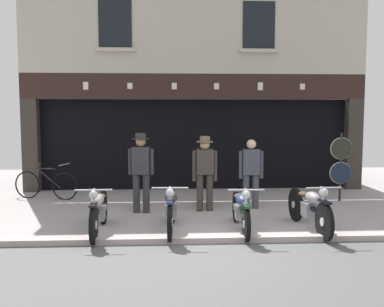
# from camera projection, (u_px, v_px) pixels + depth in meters

# --- Properties ---
(ground) EXTENTS (21.67, 22.00, 0.18)m
(ground) POSITION_uv_depth(u_px,v_px,m) (221.00, 267.00, 6.08)
(ground) COLOR #9F9795
(shop_facade) EXTENTS (9.97, 4.42, 6.14)m
(shop_facade) POSITION_uv_depth(u_px,v_px,m) (192.00, 129.00, 13.89)
(shop_facade) COLOR black
(shop_facade) RESTS_ON ground
(motorcycle_left) EXTENTS (0.62, 2.02, 0.92)m
(motorcycle_left) POSITION_uv_depth(u_px,v_px,m) (99.00, 210.00, 7.65)
(motorcycle_left) COLOR black
(motorcycle_left) RESTS_ON ground
(motorcycle_center_left) EXTENTS (0.62, 1.98, 0.93)m
(motorcycle_center_left) POSITION_uv_depth(u_px,v_px,m) (171.00, 208.00, 7.76)
(motorcycle_center_left) COLOR black
(motorcycle_center_left) RESTS_ON ground
(motorcycle_center) EXTENTS (0.62, 1.99, 0.90)m
(motorcycle_center) POSITION_uv_depth(u_px,v_px,m) (241.00, 209.00, 7.80)
(motorcycle_center) COLOR black
(motorcycle_center) RESTS_ON ground
(motorcycle_center_right) EXTENTS (0.62, 2.08, 0.92)m
(motorcycle_center_right) POSITION_uv_depth(u_px,v_px,m) (309.00, 207.00, 7.86)
(motorcycle_center_right) COLOR black
(motorcycle_center_right) RESTS_ON ground
(salesman_left) EXTENTS (0.56, 0.37, 1.75)m
(salesman_left) POSITION_uv_depth(u_px,v_px,m) (141.00, 168.00, 9.25)
(salesman_left) COLOR #2D2D33
(salesman_left) RESTS_ON ground
(shopkeeper_center) EXTENTS (0.56, 0.37, 1.67)m
(shopkeeper_center) POSITION_uv_depth(u_px,v_px,m) (205.00, 170.00, 9.43)
(shopkeeper_center) COLOR #38332D
(shopkeeper_center) RESTS_ON ground
(salesman_right) EXTENTS (0.56, 0.25, 1.59)m
(salesman_right) POSITION_uv_depth(u_px,v_px,m) (251.00, 170.00, 9.69)
(salesman_right) COLOR #3D424C
(salesman_right) RESTS_ON ground
(assistant_far_right) EXTENTS (0.56, 0.37, 1.66)m
(assistant_far_right) POSITION_uv_depth(u_px,v_px,m) (205.00, 167.00, 9.85)
(assistant_far_right) COLOR #47423D
(assistant_far_right) RESTS_ON ground
(tyre_sign_pole) EXTENTS (0.55, 0.06, 1.71)m
(tyre_sign_pole) POSITION_uv_depth(u_px,v_px,m) (341.00, 162.00, 10.47)
(tyre_sign_pole) COLOR #232328
(tyre_sign_pole) RESTS_ON ground
(advert_board_near) EXTENTS (0.79, 0.03, 1.10)m
(advert_board_near) POSITION_uv_depth(u_px,v_px,m) (122.00, 127.00, 12.15)
(advert_board_near) COLOR silver
(advert_board_far) EXTENTS (0.64, 0.03, 0.97)m
(advert_board_far) POSITION_uv_depth(u_px,v_px,m) (80.00, 126.00, 12.09)
(advert_board_far) COLOR silver
(leaning_bicycle) EXTENTS (1.73, 0.65, 0.95)m
(leaning_bicycle) POSITION_uv_depth(u_px,v_px,m) (46.00, 184.00, 10.84)
(leaning_bicycle) COLOR black
(leaning_bicycle) RESTS_ON ground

